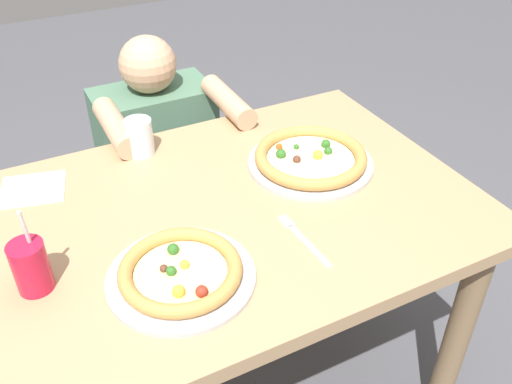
{
  "coord_description": "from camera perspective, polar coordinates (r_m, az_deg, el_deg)",
  "views": [
    {
      "loc": [
        -0.44,
        -1.01,
        1.59
      ],
      "look_at": [
        0.07,
        -0.01,
        0.78
      ],
      "focal_mm": 39.22,
      "sensor_mm": 36.0,
      "label": 1
    }
  ],
  "objects": [
    {
      "name": "fork",
      "position": [
        1.3,
        4.69,
        -4.67
      ],
      "size": [
        0.03,
        0.2,
        0.0
      ],
      "color": "silver",
      "rests_on": "dining_table"
    },
    {
      "name": "drink_cup_colored",
      "position": [
        1.23,
        -21.98,
        -7.06
      ],
      "size": [
        0.07,
        0.07,
        0.2
      ],
      "color": "red",
      "rests_on": "dining_table"
    },
    {
      "name": "water_cup_clear",
      "position": [
        1.6,
        -11.83,
        5.56
      ],
      "size": [
        0.08,
        0.08,
        0.1
      ],
      "color": "silver",
      "rests_on": "dining_table"
    },
    {
      "name": "paper_napkin",
      "position": [
        1.55,
        -21.81,
        0.28
      ],
      "size": [
        0.19,
        0.18,
        0.0
      ],
      "primitive_type": "cube",
      "rotation": [
        0.0,
        0.0,
        -0.24
      ],
      "color": "white",
      "rests_on": "dining_table"
    },
    {
      "name": "pizza_near",
      "position": [
        1.19,
        -7.69,
        -8.17
      ],
      "size": [
        0.32,
        0.32,
        0.04
      ],
      "color": "#B7B7BC",
      "rests_on": "dining_table"
    },
    {
      "name": "pizza_far",
      "position": [
        1.54,
        5.58,
        3.43
      ],
      "size": [
        0.34,
        0.34,
        0.05
      ],
      "color": "#B7B7BC",
      "rests_on": "dining_table"
    },
    {
      "name": "diner_seated",
      "position": [
        2.11,
        -9.6,
        1.69
      ],
      "size": [
        0.43,
        0.53,
        0.95
      ],
      "color": "#333847",
      "rests_on": "ground"
    },
    {
      "name": "dining_table",
      "position": [
        1.46,
        -2.63,
        -5.0
      ],
      "size": [
        1.22,
        0.86,
        0.75
      ],
      "color": "tan",
      "rests_on": "ground"
    }
  ]
}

